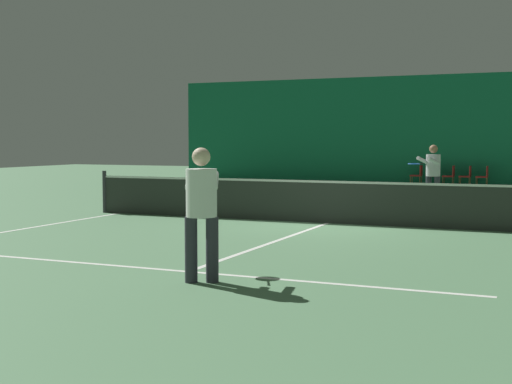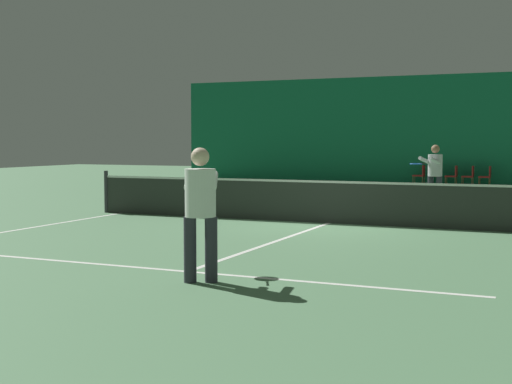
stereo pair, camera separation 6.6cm
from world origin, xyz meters
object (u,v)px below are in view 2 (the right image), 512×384
(player_far, at_px, (434,171))
(courtside_chair_1, at_px, (437,174))
(tennis_net, at_px, (329,200))
(courtside_chair_3, at_px, (470,175))
(courtside_chair_2, at_px, (453,175))
(courtside_chair_0, at_px, (421,174))
(courtside_chair_4, at_px, (487,175))
(player_near, at_px, (201,204))

(player_far, bearing_deg, courtside_chair_1, -150.61)
(tennis_net, height_order, courtside_chair_3, tennis_net)
(tennis_net, relative_size, courtside_chair_2, 14.29)
(tennis_net, bearing_deg, courtside_chair_3, 84.75)
(courtside_chair_1, bearing_deg, courtside_chair_3, 90.00)
(tennis_net, height_order, courtside_chair_2, tennis_net)
(courtside_chair_3, bearing_deg, tennis_net, -5.25)
(player_far, height_order, courtside_chair_1, player_far)
(courtside_chair_0, height_order, courtside_chair_4, same)
(courtside_chair_4, bearing_deg, player_far, -3.16)
(courtside_chair_3, xyz_separation_m, courtside_chair_4, (0.64, 0.00, 0.00))
(player_near, distance_m, courtside_chair_2, 21.00)
(courtside_chair_1, xyz_separation_m, courtside_chair_2, (0.64, 0.00, 0.00))
(courtside_chair_4, bearing_deg, courtside_chair_2, -90.00)
(courtside_chair_0, xyz_separation_m, courtside_chair_1, (0.64, 0.00, 0.00))
(courtside_chair_3, distance_m, courtside_chair_4, 0.64)
(tennis_net, relative_size, player_near, 6.86)
(tennis_net, distance_m, courtside_chair_2, 14.06)
(tennis_net, relative_size, courtside_chair_1, 14.29)
(player_far, height_order, courtside_chair_0, player_far)
(player_near, height_order, courtside_chair_1, player_near)
(courtside_chair_1, bearing_deg, courtside_chair_0, -90.00)
(tennis_net, bearing_deg, courtside_chair_1, 89.98)
(courtside_chair_4, bearing_deg, courtside_chair_3, -90.00)
(courtside_chair_1, distance_m, courtside_chair_3, 1.28)
(courtside_chair_0, xyz_separation_m, courtside_chair_4, (2.57, 0.00, 0.00))
(player_near, height_order, courtside_chair_0, player_near)
(player_far, relative_size, courtside_chair_1, 2.05)
(tennis_net, bearing_deg, player_near, -85.82)
(player_near, distance_m, courtside_chair_3, 21.02)
(courtside_chair_1, distance_m, courtside_chair_4, 1.93)
(courtside_chair_4, bearing_deg, courtside_chair_1, -90.00)
(courtside_chair_3, bearing_deg, courtside_chair_2, -90.00)
(player_far, xyz_separation_m, courtside_chair_4, (0.50, 8.98, -0.52))
(tennis_net, relative_size, courtside_chair_4, 14.29)
(courtside_chair_0, xyz_separation_m, courtside_chair_2, (1.28, 0.00, 0.00))
(tennis_net, bearing_deg, courtside_chair_4, 82.17)
(courtside_chair_2, bearing_deg, player_near, -0.38)
(courtside_chair_2, distance_m, courtside_chair_4, 1.28)
(courtside_chair_1, height_order, courtside_chair_2, same)
(player_near, xyz_separation_m, courtside_chair_4, (1.42, 21.00, -0.53))
(courtside_chair_0, distance_m, courtside_chair_1, 0.64)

